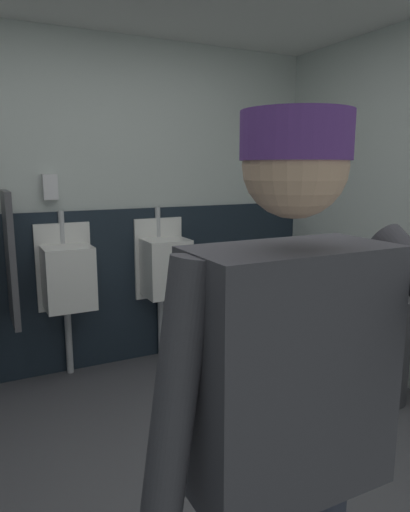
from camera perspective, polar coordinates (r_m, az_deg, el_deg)
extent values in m
cube|color=silver|center=(3.71, -14.29, 5.84)|extent=(4.40, 0.12, 2.51)
cube|color=#19232D|center=(3.75, -13.59, -4.02)|extent=(3.80, 0.03, 1.23)
cube|color=white|center=(3.65, -16.77, -1.21)|extent=(0.40, 0.05, 0.65)
cube|color=white|center=(3.49, -16.22, -2.53)|extent=(0.34, 0.30, 0.45)
cylinder|color=#B7BABF|center=(3.59, -16.99, 3.37)|extent=(0.04, 0.04, 0.24)
cylinder|color=#B7BABF|center=(3.76, -16.20, -9.56)|extent=(0.05, 0.05, 0.55)
cube|color=white|center=(3.84, -5.72, -0.20)|extent=(0.40, 0.05, 0.65)
cube|color=white|center=(3.70, -4.75, -1.41)|extent=(0.34, 0.30, 0.45)
cylinder|color=#B7BABF|center=(3.79, -5.75, 4.15)|extent=(0.04, 0.04, 0.24)
cylinder|color=#B7BABF|center=(3.95, -5.36, -8.16)|extent=(0.05, 0.05, 0.55)
cube|color=#4C4C51|center=(3.38, -22.52, -0.32)|extent=(0.04, 0.40, 0.90)
cube|color=#3F3F47|center=(1.13, 10.02, -13.38)|extent=(0.47, 0.24, 0.58)
cylinder|color=#3F3F47|center=(0.99, -3.51, -15.90)|extent=(0.17, 0.09, 0.56)
sphere|color=#D8AD8C|center=(1.03, 10.86, 10.69)|extent=(0.23, 0.23, 0.23)
cylinder|color=#60388C|center=(1.03, 10.99, 14.12)|extent=(0.24, 0.24, 0.10)
cylinder|color=#38383D|center=(3.41, 21.25, -10.58)|extent=(0.28, 0.28, 0.71)
cube|color=silver|center=(3.56, -18.27, 7.95)|extent=(0.10, 0.07, 0.18)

